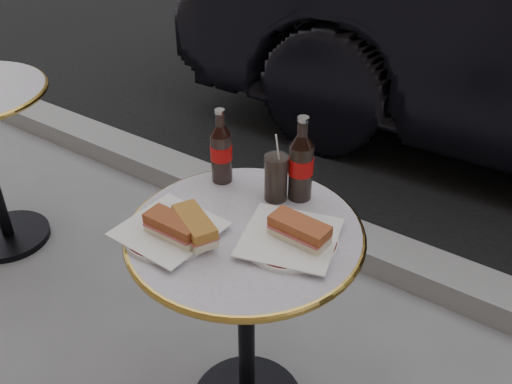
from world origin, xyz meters
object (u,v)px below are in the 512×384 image
Objects in this scene: cola_glass at (276,178)px; plate_right at (290,240)px; bistro_table at (246,328)px; cola_bottle_right at (301,159)px; cola_bottle_left at (221,146)px; plate_left at (170,232)px.

plate_right is at bearing -46.56° from cola_glass.
bistro_table is 5.43× the size of cola_glass.
cola_bottle_right is (-0.08, 0.18, 0.12)m from plate_right.
cola_bottle_right is at bearing 12.76° from cola_bottle_left.
plate_right is 0.98× the size of cola_bottle_right.
cola_glass is (-0.05, -0.04, -0.06)m from cola_bottle_right.
cola_glass is at bearing 94.06° from bistro_table.
plate_right is at bearing -65.92° from cola_bottle_right.
plate_left and plate_right have the same top height.
plate_right is 0.23m from cola_bottle_right.
plate_left is 0.31m from plate_right.
cola_glass is at bearing 64.63° from plate_left.
plate_left is 1.77× the size of cola_glass.
cola_glass is (0.14, 0.29, 0.06)m from plate_left.
cola_glass is (-0.13, 0.14, 0.06)m from plate_right.
plate_left is at bearing -119.50° from cola_bottle_right.
plate_right is 1.79× the size of cola_glass.
plate_right is at bearing 9.98° from bistro_table.
cola_bottle_right is at bearing 60.50° from plate_left.
plate_left is at bearing -115.37° from cola_glass.
bistro_table is 3.24× the size of cola_bottle_left.
cola_bottle_right is at bearing 40.60° from cola_glass.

